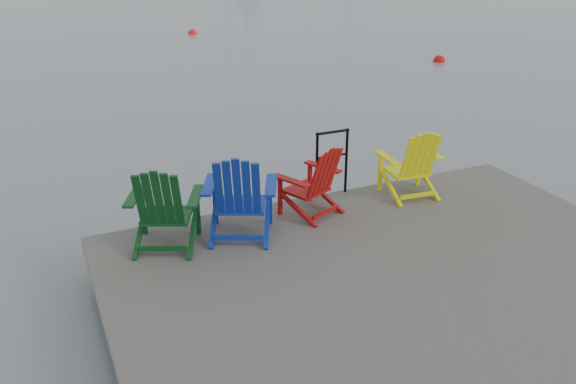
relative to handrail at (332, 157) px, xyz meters
name	(u,v)px	position (x,y,z in m)	size (l,w,h in m)	color
ground	(417,329)	(-0.25, -2.45, -1.04)	(400.00, 400.00, 0.00)	slate
dock	(420,301)	(-0.25, -2.45, -0.69)	(6.00, 5.00, 1.40)	#2F2D2A
handrail	(332,157)	(0.00, 0.00, 0.00)	(0.48, 0.04, 0.90)	black
chair_green	(163,206)	(-2.38, -0.58, -0.03)	(0.98, 0.94, 1.01)	#0B3D16
chair_blue	(239,195)	(-1.53, -0.67, -0.01)	(1.03, 0.98, 1.05)	#0E2898
chair_red	(313,180)	(-0.49, -0.46, -0.08)	(0.88, 0.85, 0.91)	#9B0D0B
chair_yellow	(412,162)	(0.95, -0.47, -0.06)	(0.81, 0.75, 0.95)	#EDED0D
buoy_a	(439,61)	(8.41, 8.84, -1.04)	(0.38, 0.38, 0.38)	red
buoy_b	(193,34)	(2.84, 17.23, -1.04)	(0.36, 0.36, 0.36)	red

